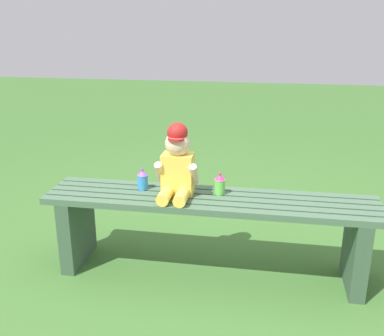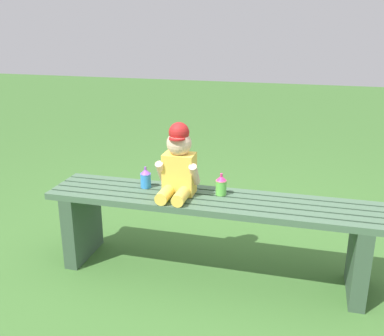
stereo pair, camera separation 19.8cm
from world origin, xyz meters
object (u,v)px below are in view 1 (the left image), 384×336
object	(u,v)px
park_bench	(210,222)
sippy_cup_right	(220,184)
child_figure	(177,164)
sippy_cup_left	(143,179)

from	to	relation	value
park_bench	sippy_cup_right	xyz separation A→B (m)	(0.05, 0.06, 0.21)
sippy_cup_right	child_figure	bearing A→B (deg)	-166.60
child_figure	sippy_cup_left	size ratio (longest dim) A/B	3.26
park_bench	child_figure	bearing A→B (deg)	178.32
child_figure	park_bench	bearing A→B (deg)	-1.68
sippy_cup_left	sippy_cup_right	xyz separation A→B (m)	(0.44, 0.00, 0.00)
sippy_cup_left	sippy_cup_right	world-z (taller)	same
park_bench	sippy_cup_left	xyz separation A→B (m)	(-0.40, 0.06, 0.21)
child_figure	sippy_cup_right	size ratio (longest dim) A/B	3.26
child_figure	sippy_cup_right	xyz separation A→B (m)	(0.23, 0.05, -0.12)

